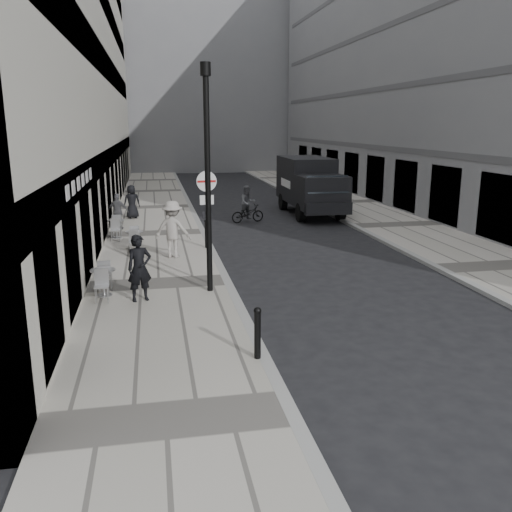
{
  "coord_description": "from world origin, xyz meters",
  "views": [
    {
      "loc": [
        -2.04,
        -5.1,
        4.64
      ],
      "look_at": [
        0.44,
        7.94,
        1.4
      ],
      "focal_mm": 38.0,
      "sensor_mm": 36.0,
      "label": 1
    }
  ],
  "objects_px": {
    "lamppost": "(208,169)",
    "panel_van": "(310,183)",
    "walking_man": "(139,268)",
    "cyclist": "(248,208)",
    "sign_post": "(207,210)"
  },
  "relations": [
    {
      "from": "lamppost",
      "to": "panel_van",
      "type": "distance_m",
      "value": 14.58
    },
    {
      "from": "walking_man",
      "to": "cyclist",
      "type": "distance_m",
      "value": 12.61
    },
    {
      "from": "walking_man",
      "to": "sign_post",
      "type": "xyz_separation_m",
      "value": [
        1.92,
        1.28,
        1.27
      ]
    },
    {
      "from": "walking_man",
      "to": "panel_van",
      "type": "distance_m",
      "value": 15.88
    },
    {
      "from": "cyclist",
      "to": "panel_van",
      "type": "bearing_deg",
      "value": 12.3
    },
    {
      "from": "sign_post",
      "to": "cyclist",
      "type": "bearing_deg",
      "value": 66.87
    },
    {
      "from": "cyclist",
      "to": "sign_post",
      "type": "bearing_deg",
      "value": -120.1
    },
    {
      "from": "sign_post",
      "to": "panel_van",
      "type": "bearing_deg",
      "value": 54.43
    },
    {
      "from": "walking_man",
      "to": "panel_van",
      "type": "bearing_deg",
      "value": 40.83
    },
    {
      "from": "cyclist",
      "to": "lamppost",
      "type": "bearing_deg",
      "value": -119.25
    },
    {
      "from": "panel_van",
      "to": "cyclist",
      "type": "bearing_deg",
      "value": -152.84
    },
    {
      "from": "panel_van",
      "to": "cyclist",
      "type": "distance_m",
      "value": 4.13
    },
    {
      "from": "sign_post",
      "to": "cyclist",
      "type": "height_order",
      "value": "sign_post"
    },
    {
      "from": "sign_post",
      "to": "panel_van",
      "type": "relative_size",
      "value": 0.54
    },
    {
      "from": "panel_van",
      "to": "sign_post",
      "type": "bearing_deg",
      "value": -117.67
    }
  ]
}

